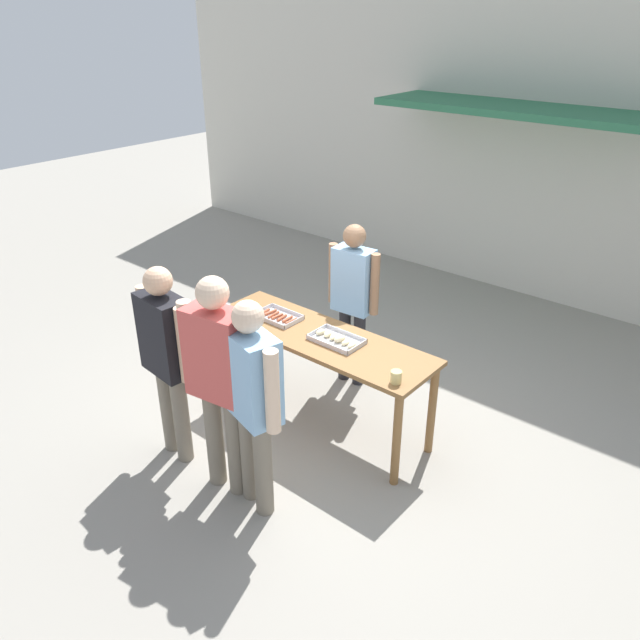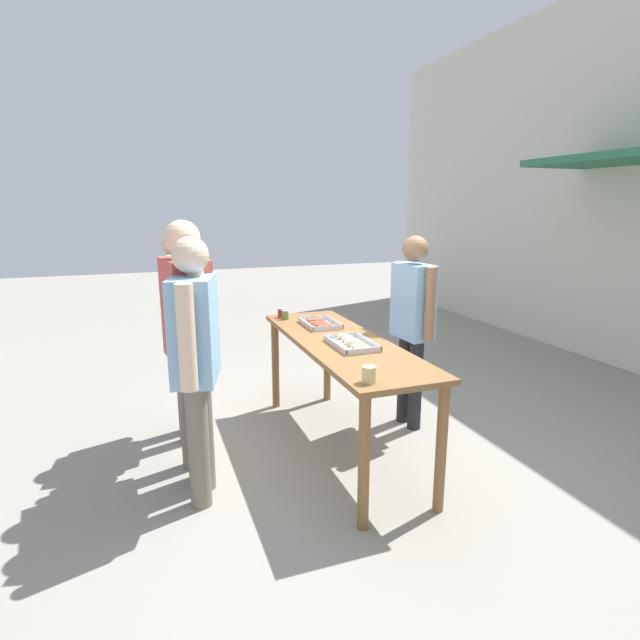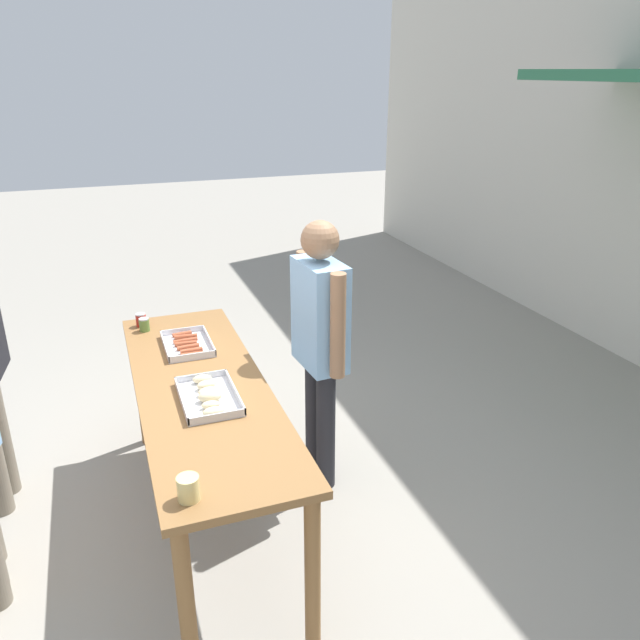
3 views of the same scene
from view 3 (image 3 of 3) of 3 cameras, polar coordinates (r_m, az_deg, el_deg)
ground_plane at (r=3.84m, az=-9.83°, el=-17.80°), size 24.00×24.00×0.00m
serving_table at (r=3.40m, az=-10.67°, el=-7.65°), size 2.14×0.66×0.90m
food_tray_sausages at (r=3.79m, az=-12.03°, el=-2.21°), size 0.41×0.27×0.04m
food_tray_buns at (r=3.18m, az=-10.14°, el=-6.85°), size 0.45×0.28×0.07m
condiment_jar_mustard at (r=4.16m, az=-16.05°, el=0.01°), size 0.06×0.06×0.08m
condiment_jar_ketchup at (r=4.08m, az=-15.77°, el=-0.41°), size 0.06×0.06×0.08m
beer_cup at (r=2.51m, az=-11.94°, el=-14.82°), size 0.09×0.09×0.10m
person_server_behind_table at (r=3.64m, az=0.00°, el=-1.20°), size 0.56×0.24×1.67m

